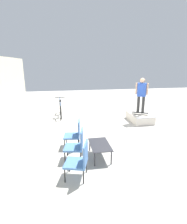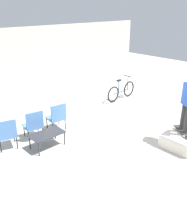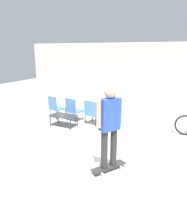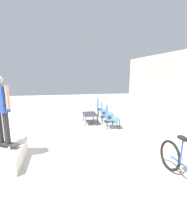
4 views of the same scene
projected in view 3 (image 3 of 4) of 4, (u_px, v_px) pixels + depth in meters
name	position (u px, v px, depth m)	size (l,w,h in m)	color
ground_plane	(85.00, 153.00, 5.95)	(24.00, 24.00, 0.00)	#B7B2A8
house_wall_back	(140.00, 77.00, 9.76)	(12.00, 0.06, 3.00)	beige
skate_ramp_box	(113.00, 181.00, 4.35)	(1.40, 0.93, 0.40)	silver
skateboard_on_ramp	(109.00, 167.00, 4.37)	(0.55, 0.76, 0.07)	#2D2D2D
person_skater	(110.00, 121.00, 4.10)	(0.37, 0.50, 1.61)	#2D2D2D
coffee_table	(64.00, 117.00, 7.86)	(0.96, 0.57, 0.42)	#2D2D33
patio_chair_left	(55.00, 107.00, 8.78)	(0.64, 0.64, 0.92)	black
patio_chair_center	(73.00, 109.00, 8.41)	(0.61, 0.61, 0.92)	black
patio_chair_right	(92.00, 112.00, 8.03)	(0.59, 0.59, 0.92)	black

